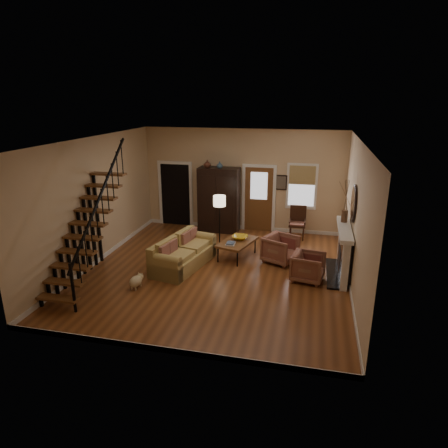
% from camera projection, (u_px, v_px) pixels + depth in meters
% --- Properties ---
extents(room, '(7.00, 7.33, 3.30)m').
position_uv_depth(room, '(217.00, 197.00, 11.44)').
color(room, brown).
rests_on(room, ground).
extents(staircase, '(0.94, 2.80, 3.20)m').
position_uv_depth(staircase, '(84.00, 219.00, 9.08)').
color(staircase, brown).
rests_on(staircase, ground).
extents(fireplace, '(0.33, 1.95, 2.30)m').
position_uv_depth(fireplace, '(345.00, 247.00, 9.75)').
color(fireplace, black).
rests_on(fireplace, ground).
extents(armoire, '(1.30, 0.60, 2.10)m').
position_uv_depth(armoire, '(219.00, 200.00, 12.93)').
color(armoire, black).
rests_on(armoire, ground).
extents(vase_a, '(0.24, 0.24, 0.25)m').
position_uv_depth(vase_a, '(207.00, 164.00, 12.55)').
color(vase_a, '#4C2619').
rests_on(vase_a, armoire).
extents(vase_b, '(0.20, 0.20, 0.21)m').
position_uv_depth(vase_b, '(220.00, 165.00, 12.47)').
color(vase_b, '#334C60').
rests_on(vase_b, armoire).
extents(sofa, '(1.29, 2.20, 0.77)m').
position_uv_depth(sofa, '(184.00, 253.00, 10.36)').
color(sofa, tan).
rests_on(sofa, ground).
extents(coffee_table, '(1.06, 1.41, 0.48)m').
position_uv_depth(coffee_table, '(237.00, 249.00, 10.98)').
color(coffee_table, brown).
rests_on(coffee_table, ground).
extents(bowl, '(0.43, 0.43, 0.11)m').
position_uv_depth(bowl, '(240.00, 238.00, 11.02)').
color(bowl, gold).
rests_on(bowl, coffee_table).
extents(books, '(0.23, 0.31, 0.06)m').
position_uv_depth(books, '(231.00, 243.00, 10.65)').
color(books, beige).
rests_on(books, coffee_table).
extents(armchair_left, '(0.87, 0.85, 0.69)m').
position_uv_depth(armchair_left, '(308.00, 267.00, 9.59)').
color(armchair_left, maroon).
rests_on(armchair_left, ground).
extents(armchair_right, '(1.06, 1.05, 0.74)m').
position_uv_depth(armchair_right, '(281.00, 249.00, 10.64)').
color(armchair_right, maroon).
rests_on(armchair_right, ground).
extents(floor_lamp, '(0.42, 0.42, 1.56)m').
position_uv_depth(floor_lamp, '(220.00, 222.00, 11.57)').
color(floor_lamp, black).
rests_on(floor_lamp, ground).
extents(side_chair, '(0.54, 0.54, 1.02)m').
position_uv_depth(side_chair, '(297.00, 223.00, 12.37)').
color(side_chair, '#341C10').
rests_on(side_chair, ground).
extents(dog, '(0.31, 0.46, 0.31)m').
position_uv_depth(dog, '(136.00, 282.00, 9.24)').
color(dog, beige).
rests_on(dog, ground).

